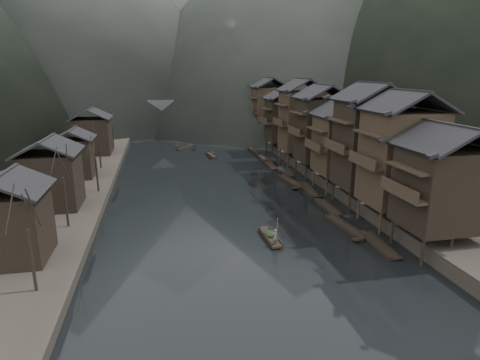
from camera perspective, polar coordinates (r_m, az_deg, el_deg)
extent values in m
plane|color=black|center=(42.87, 0.03, -7.53)|extent=(300.00, 300.00, 0.00)
cube|color=#2D2823|center=(90.97, 16.97, 4.73)|extent=(40.00, 200.00, 1.80)
cube|color=#2D2823|center=(84.82, -29.84, 2.40)|extent=(40.00, 200.00, 1.20)
cylinder|color=black|center=(39.02, 24.54, -9.34)|extent=(0.30, 0.30, 2.90)
cylinder|color=black|center=(42.63, 20.82, -6.84)|extent=(0.30, 0.30, 2.90)
cylinder|color=black|center=(40.63, 27.73, -8.76)|extent=(0.30, 0.30, 2.90)
cylinder|color=black|center=(44.11, 23.87, -6.42)|extent=(0.30, 0.30, 2.90)
cube|color=black|center=(41.01, 26.91, -1.04)|extent=(7.00, 6.00, 7.35)
cube|color=#34281D|center=(38.79, 22.18, -1.93)|extent=(1.20, 5.70, 0.25)
cylinder|color=#34281D|center=(44.36, 19.34, -5.83)|extent=(0.30, 0.30, 2.90)
cylinder|color=#34281D|center=(48.27, 16.49, -3.87)|extent=(0.30, 0.30, 2.90)
cylinder|color=#34281D|center=(45.78, 22.32, -5.47)|extent=(0.30, 0.30, 2.90)
cylinder|color=#34281D|center=(49.58, 19.31, -3.60)|extent=(0.30, 0.30, 2.90)
cube|color=#34281D|center=(46.21, 21.86, 2.89)|extent=(7.00, 6.00, 9.95)
cube|color=#34281D|center=(44.27, 17.44, 2.13)|extent=(1.20, 5.70, 0.25)
cylinder|color=black|center=(50.11, 15.34, -3.07)|extent=(0.30, 0.30, 2.90)
cylinder|color=black|center=(54.22, 13.10, -1.51)|extent=(0.30, 0.30, 2.90)
cylinder|color=black|center=(51.38, 18.09, -2.83)|extent=(0.30, 0.30, 2.90)
cylinder|color=black|center=(55.40, 15.70, -1.33)|extent=(0.30, 0.30, 2.90)
cube|color=black|center=(52.03, 17.75, 4.88)|extent=(7.00, 6.00, 10.51)
cube|color=#34281D|center=(50.31, 13.69, 4.23)|extent=(1.20, 5.70, 0.25)
cylinder|color=#34281D|center=(56.15, 12.19, -0.87)|extent=(0.30, 0.30, 2.90)
cylinder|color=#34281D|center=(60.40, 10.41, 0.37)|extent=(0.30, 0.30, 2.90)
cylinder|color=#34281D|center=(57.28, 14.72, -0.71)|extent=(0.30, 0.30, 2.90)
cylinder|color=#34281D|center=(61.46, 12.79, 0.50)|extent=(0.30, 0.30, 2.90)
cube|color=#34281D|center=(58.36, 14.36, 4.92)|extent=(7.00, 6.00, 7.93)
cube|color=#34281D|center=(56.83, 10.68, 4.46)|extent=(1.20, 5.70, 0.25)
cylinder|color=black|center=(63.29, 9.35, 1.11)|extent=(0.30, 0.30, 2.90)
cylinder|color=black|center=(67.66, 7.94, 2.10)|extent=(0.30, 0.30, 2.90)
cylinder|color=black|center=(64.29, 11.65, 1.22)|extent=(0.30, 0.30, 2.90)
cylinder|color=black|center=(68.61, 10.11, 2.19)|extent=(0.30, 0.30, 2.90)
cube|color=black|center=(65.42, 11.41, 7.01)|extent=(7.00, 6.00, 9.77)
cube|color=#34281D|center=(64.06, 8.06, 6.54)|extent=(1.20, 5.70, 0.25)
cylinder|color=#34281D|center=(71.54, 6.84, 2.86)|extent=(0.30, 0.30, 2.90)
cylinder|color=#34281D|center=(76.01, 5.72, 3.64)|extent=(0.30, 0.30, 2.90)
cylinder|color=#34281D|center=(72.43, 8.91, 2.94)|extent=(0.30, 0.30, 2.90)
cylinder|color=#34281D|center=(76.85, 7.69, 3.71)|extent=(0.30, 0.30, 2.90)
cube|color=#34281D|center=(73.68, 8.74, 8.32)|extent=(7.00, 6.00, 10.47)
cube|color=#34281D|center=(72.48, 5.72, 7.89)|extent=(1.20, 5.70, 0.25)
cylinder|color=black|center=(80.89, 4.65, 4.38)|extent=(0.30, 0.30, 2.90)
cylinder|color=black|center=(85.44, 3.77, 4.99)|extent=(0.30, 0.30, 2.90)
cylinder|color=black|center=(81.68, 6.51, 4.44)|extent=(0.30, 0.30, 2.90)
cylinder|color=black|center=(86.19, 5.54, 5.04)|extent=(0.30, 0.30, 2.90)
cube|color=black|center=(83.20, 6.35, 8.48)|extent=(7.00, 6.00, 8.40)
cube|color=#34281D|center=(82.14, 3.66, 8.16)|extent=(1.20, 5.70, 0.25)
cylinder|color=#34281D|center=(92.30, 2.61, 5.79)|extent=(0.30, 0.30, 2.90)
cylinder|color=#34281D|center=(96.90, 1.92, 6.26)|extent=(0.30, 0.30, 2.90)
cylinder|color=#34281D|center=(92.99, 4.26, 5.83)|extent=(0.30, 0.30, 2.90)
cylinder|color=#34281D|center=(97.56, 3.51, 6.30)|extent=(0.30, 0.30, 2.90)
cube|color=#34281D|center=(94.54, 4.15, 9.91)|extent=(7.00, 6.00, 10.21)
cube|color=#34281D|center=(93.61, 1.75, 9.57)|extent=(1.20, 5.70, 0.25)
cube|color=black|center=(39.02, -29.78, -5.41)|extent=(5.50, 5.50, 6.00)
cube|color=black|center=(51.81, -25.19, 0.23)|extent=(6.00, 6.00, 6.50)
cube|color=black|center=(65.21, -22.39, 3.09)|extent=(5.00, 5.00, 5.80)
cube|color=black|center=(82.59, -20.19, 6.04)|extent=(6.50, 6.50, 6.80)
cylinder|color=black|center=(32.99, -26.89, -9.70)|extent=(0.24, 0.24, 4.88)
cylinder|color=black|center=(44.68, -22.74, -2.59)|extent=(0.24, 0.24, 5.25)
cylinder|color=black|center=(56.67, -20.37, 0.90)|extent=(0.24, 0.24, 4.50)
cylinder|color=black|center=(70.05, -18.73, 3.67)|extent=(0.24, 0.24, 4.48)
cylinder|color=black|center=(87.09, -17.38, 5.90)|extent=(0.24, 0.24, 4.33)
cube|color=black|center=(41.96, 18.99, -8.73)|extent=(1.42, 6.12, 0.30)
cube|color=black|center=(41.89, 19.01, -8.50)|extent=(1.47, 6.00, 0.10)
cube|color=black|center=(44.15, 16.95, -7.13)|extent=(0.97, 0.80, 0.33)
cube|color=black|center=(39.75, 21.30, -10.12)|extent=(0.97, 0.80, 0.33)
cube|color=black|center=(45.43, 14.70, -6.49)|extent=(1.77, 7.19, 0.30)
cube|color=black|center=(45.37, 14.71, -6.28)|extent=(1.81, 7.05, 0.10)
cube|color=black|center=(48.38, 13.31, -4.86)|extent=(1.01, 0.96, 0.35)
cube|color=black|center=(42.46, 16.31, -8.00)|extent=(1.01, 0.96, 0.35)
cube|color=black|center=(51.06, 12.34, -3.88)|extent=(1.21, 5.97, 0.30)
cube|color=black|center=(51.00, 12.35, -3.69)|extent=(1.26, 5.85, 0.10)
cube|color=black|center=(53.47, 11.08, -2.77)|extent=(0.95, 0.75, 0.32)
cube|color=black|center=(48.59, 13.73, -4.80)|extent=(0.95, 0.75, 0.32)
cube|color=black|center=(57.87, 9.71, -1.44)|extent=(1.76, 6.63, 0.30)
cube|color=black|center=(57.82, 9.71, -1.27)|extent=(1.80, 6.50, 0.10)
cube|color=black|center=(60.53, 8.38, -0.49)|extent=(1.01, 0.90, 0.34)
cube|color=black|center=(55.18, 11.17, -2.20)|extent=(1.01, 0.90, 0.34)
cube|color=black|center=(61.75, 7.20, -0.27)|extent=(1.99, 7.39, 0.30)
cube|color=black|center=(61.70, 7.21, -0.11)|extent=(2.03, 7.26, 0.10)
cube|color=black|center=(65.03, 6.61, 0.69)|extent=(1.04, 1.00, 0.36)
cube|color=black|center=(58.41, 7.88, -1.06)|extent=(1.04, 1.00, 0.36)
cube|color=black|center=(67.62, 6.30, 1.14)|extent=(1.67, 6.43, 0.30)
cube|color=black|center=(67.58, 6.30, 1.29)|extent=(1.71, 6.31, 0.10)
cube|color=black|center=(70.48, 5.77, 1.86)|extent=(1.00, 0.86, 0.33)
cube|color=black|center=(64.70, 6.87, 0.60)|extent=(1.00, 0.86, 0.33)
cube|color=black|center=(72.39, 4.25, 2.15)|extent=(1.48, 7.08, 0.30)
cube|color=black|center=(72.35, 4.25, 2.29)|extent=(1.53, 6.94, 0.10)
cube|color=black|center=(75.48, 3.43, 2.82)|extent=(0.98, 0.91, 0.35)
cube|color=black|center=(69.26, 5.14, 1.64)|extent=(0.98, 0.91, 0.35)
cube|color=black|center=(78.58, 3.12, 3.23)|extent=(1.30, 7.62, 0.30)
cube|color=black|center=(78.54, 3.12, 3.35)|extent=(1.35, 7.46, 0.10)
cube|color=black|center=(81.98, 2.42, 3.85)|extent=(0.96, 0.95, 0.37)
cube|color=black|center=(75.14, 3.88, 2.76)|extent=(0.96, 0.95, 0.37)
cube|color=black|center=(84.74, 1.99, 4.14)|extent=(1.32, 7.18, 0.30)
cube|color=black|center=(84.70, 1.99, 4.25)|extent=(1.37, 7.04, 0.10)
cube|color=black|center=(88.01, 1.54, 4.66)|extent=(0.96, 0.91, 0.35)
cube|color=black|center=(81.42, 2.47, 3.76)|extent=(0.96, 0.91, 0.35)
cube|color=black|center=(80.61, -4.09, 3.52)|extent=(1.77, 4.75, 0.30)
cube|color=black|center=(80.57, -4.10, 3.65)|extent=(1.81, 4.67, 0.10)
cube|color=black|center=(82.77, -4.03, 3.93)|extent=(0.94, 0.72, 0.29)
cube|color=black|center=(78.40, -4.16, 3.28)|extent=(0.94, 0.72, 0.29)
cube|color=black|center=(89.39, -7.78, 4.60)|extent=(4.29, 4.86, 0.30)
cube|color=black|center=(89.35, -7.79, 4.71)|extent=(4.26, 4.81, 0.10)
cube|color=black|center=(91.27, -8.94, 4.86)|extent=(1.09, 1.07, 0.31)
cube|color=black|center=(87.49, -6.59, 4.50)|extent=(1.09, 1.07, 0.31)
cube|color=black|center=(102.16, -6.67, 5.98)|extent=(2.00, 4.73, 0.30)
cube|color=black|center=(102.13, -6.67, 6.08)|extent=(2.02, 4.65, 0.10)
cube|color=black|center=(104.30, -6.50, 6.26)|extent=(0.96, 0.75, 0.29)
cube|color=black|center=(99.97, -6.85, 5.85)|extent=(0.96, 0.75, 0.29)
cube|color=#4C4C4F|center=(111.39, -7.42, 10.39)|extent=(40.00, 6.00, 1.60)
cube|color=#4C4C4F|center=(108.60, -7.34, 10.96)|extent=(40.00, 0.50, 1.00)
cube|color=#4C4C4F|center=(113.97, -7.55, 11.15)|extent=(40.00, 0.50, 1.00)
cube|color=#4C4C4F|center=(111.70, -14.60, 7.98)|extent=(3.20, 6.00, 6.40)
cube|color=#4C4C4F|center=(111.58, -9.68, 8.24)|extent=(3.20, 6.00, 6.40)
cube|color=#4C4C4F|center=(112.20, -5.04, 8.44)|extent=(3.20, 6.00, 6.40)
cube|color=#4C4C4F|center=(113.64, -0.22, 8.59)|extent=(3.20, 6.00, 6.40)
cube|color=black|center=(41.46, 4.34, -8.17)|extent=(1.25, 4.97, 0.30)
cube|color=black|center=(41.39, 4.34, -7.95)|extent=(1.30, 4.87, 0.10)
cube|color=black|center=(43.53, 3.61, -6.78)|extent=(0.93, 0.65, 0.30)
cube|color=black|center=(39.31, 5.15, -9.34)|extent=(0.93, 0.65, 0.30)
ellipsoid|color=black|center=(41.43, 4.27, -7.23)|extent=(1.18, 1.54, 0.71)
imported|color=#5E5E61|center=(39.35, 5.01, -7.76)|extent=(0.63, 0.44, 1.65)
cylinder|color=#8C7A51|center=(38.37, 5.40, -3.79)|extent=(0.70, 2.08, 4.09)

